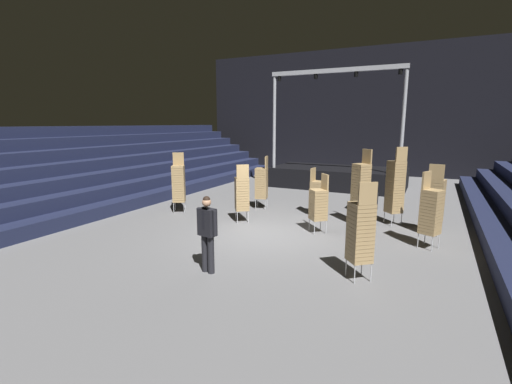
{
  "coord_description": "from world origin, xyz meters",
  "views": [
    {
      "loc": [
        4.41,
        -9.42,
        3.29
      ],
      "look_at": [
        0.03,
        -0.56,
        1.4
      ],
      "focal_mm": 25.3,
      "sensor_mm": 36.0,
      "label": 1
    }
  ],
  "objects_px": {
    "chair_stack_front_right": "(395,186)",
    "chair_stack_mid_centre": "(361,188)",
    "chair_stack_mid_left": "(262,182)",
    "chair_stack_mid_right": "(319,204)",
    "equipment_road_case": "(365,201)",
    "man_with_tie": "(207,230)",
    "chair_stack_rear_centre": "(317,192)",
    "chair_stack_aisle_left": "(431,211)",
    "chair_stack_aisle_right": "(435,200)",
    "chair_stack_rear_right": "(179,183)",
    "chair_stack_front_left": "(361,231)",
    "chair_stack_rear_left": "(242,193)",
    "stage_riser": "(338,176)"
  },
  "relations": [
    {
      "from": "stage_riser",
      "to": "equipment_road_case",
      "type": "xyz_separation_m",
      "value": [
        2.16,
        -4.61,
        -0.26
      ]
    },
    {
      "from": "chair_stack_mid_left",
      "to": "chair_stack_aisle_right",
      "type": "distance_m",
      "value": 6.11
    },
    {
      "from": "chair_stack_mid_centre",
      "to": "chair_stack_rear_centre",
      "type": "xyz_separation_m",
      "value": [
        -1.62,
        0.61,
        -0.38
      ]
    },
    {
      "from": "chair_stack_mid_left",
      "to": "chair_stack_mid_centre",
      "type": "relative_size",
      "value": 0.83
    },
    {
      "from": "chair_stack_mid_right",
      "to": "chair_stack_aisle_left",
      "type": "bearing_deg",
      "value": -133.21
    },
    {
      "from": "stage_riser",
      "to": "chair_stack_front_right",
      "type": "bearing_deg",
      "value": -61.69
    },
    {
      "from": "man_with_tie",
      "to": "chair_stack_mid_right",
      "type": "relative_size",
      "value": 0.97
    },
    {
      "from": "chair_stack_rear_left",
      "to": "equipment_road_case",
      "type": "bearing_deg",
      "value": 8.4
    },
    {
      "from": "man_with_tie",
      "to": "chair_stack_mid_left",
      "type": "height_order",
      "value": "chair_stack_mid_left"
    },
    {
      "from": "chair_stack_front_right",
      "to": "chair_stack_mid_centre",
      "type": "distance_m",
      "value": 1.13
    },
    {
      "from": "chair_stack_mid_right",
      "to": "chair_stack_aisle_left",
      "type": "distance_m",
      "value": 3.06
    },
    {
      "from": "chair_stack_aisle_left",
      "to": "chair_stack_aisle_right",
      "type": "bearing_deg",
      "value": -159.06
    },
    {
      "from": "stage_riser",
      "to": "chair_stack_mid_centre",
      "type": "distance_m",
      "value": 7.2
    },
    {
      "from": "chair_stack_front_right",
      "to": "chair_stack_mid_right",
      "type": "bearing_deg",
      "value": -178.21
    },
    {
      "from": "chair_stack_mid_centre",
      "to": "chair_stack_rear_left",
      "type": "relative_size",
      "value": 1.26
    },
    {
      "from": "chair_stack_mid_left",
      "to": "chair_stack_aisle_left",
      "type": "height_order",
      "value": "same"
    },
    {
      "from": "chair_stack_mid_right",
      "to": "chair_stack_rear_centre",
      "type": "bearing_deg",
      "value": -24.29
    },
    {
      "from": "chair_stack_front_right",
      "to": "chair_stack_mid_right",
      "type": "distance_m",
      "value": 2.81
    },
    {
      "from": "chair_stack_aisle_left",
      "to": "equipment_road_case",
      "type": "relative_size",
      "value": 2.28
    },
    {
      "from": "equipment_road_case",
      "to": "chair_stack_aisle_right",
      "type": "bearing_deg",
      "value": -43.6
    },
    {
      "from": "chair_stack_mid_right",
      "to": "chair_stack_aisle_left",
      "type": "relative_size",
      "value": 0.88
    },
    {
      "from": "equipment_road_case",
      "to": "man_with_tie",
      "type": "bearing_deg",
      "value": -105.38
    },
    {
      "from": "chair_stack_front_left",
      "to": "chair_stack_aisle_right",
      "type": "bearing_deg",
      "value": 31.58
    },
    {
      "from": "chair_stack_front_left",
      "to": "stage_riser",
      "type": "bearing_deg",
      "value": 65.75
    },
    {
      "from": "chair_stack_front_left",
      "to": "chair_stack_rear_left",
      "type": "distance_m",
      "value": 5.32
    },
    {
      "from": "chair_stack_rear_right",
      "to": "chair_stack_aisle_left",
      "type": "distance_m",
      "value": 8.48
    },
    {
      "from": "man_with_tie",
      "to": "chair_stack_rear_left",
      "type": "height_order",
      "value": "chair_stack_rear_left"
    },
    {
      "from": "man_with_tie",
      "to": "chair_stack_mid_left",
      "type": "distance_m",
      "value": 6.32
    },
    {
      "from": "chair_stack_mid_left",
      "to": "equipment_road_case",
      "type": "height_order",
      "value": "chair_stack_mid_left"
    },
    {
      "from": "chair_stack_rear_centre",
      "to": "chair_stack_aisle_left",
      "type": "height_order",
      "value": "chair_stack_aisle_left"
    },
    {
      "from": "chair_stack_mid_right",
      "to": "chair_stack_rear_right",
      "type": "height_order",
      "value": "chair_stack_rear_right"
    },
    {
      "from": "man_with_tie",
      "to": "chair_stack_aisle_right",
      "type": "distance_m",
      "value": 6.96
    },
    {
      "from": "chair_stack_mid_centre",
      "to": "chair_stack_aisle_left",
      "type": "bearing_deg",
      "value": -176.97
    },
    {
      "from": "chair_stack_front_left",
      "to": "chair_stack_rear_centre",
      "type": "distance_m",
      "value": 5.49
    },
    {
      "from": "chair_stack_front_right",
      "to": "chair_stack_rear_centre",
      "type": "height_order",
      "value": "chair_stack_front_right"
    },
    {
      "from": "chair_stack_front_left",
      "to": "chair_stack_mid_left",
      "type": "xyz_separation_m",
      "value": [
        -4.68,
        4.99,
        -0.04
      ]
    },
    {
      "from": "man_with_tie",
      "to": "equipment_road_case",
      "type": "xyz_separation_m",
      "value": [
        2.09,
        7.6,
        -0.65
      ]
    },
    {
      "from": "chair_stack_rear_right",
      "to": "chair_stack_aisle_left",
      "type": "height_order",
      "value": "chair_stack_rear_right"
    },
    {
      "from": "chair_stack_front_left",
      "to": "equipment_road_case",
      "type": "height_order",
      "value": "chair_stack_front_left"
    },
    {
      "from": "man_with_tie",
      "to": "equipment_road_case",
      "type": "distance_m",
      "value": 7.91
    },
    {
      "from": "chair_stack_mid_centre",
      "to": "equipment_road_case",
      "type": "xyz_separation_m",
      "value": [
        -0.2,
        2.16,
        -0.9
      ]
    },
    {
      "from": "chair_stack_front_right",
      "to": "chair_stack_mid_right",
      "type": "height_order",
      "value": "chair_stack_front_right"
    },
    {
      "from": "chair_stack_front_right",
      "to": "chair_stack_mid_left",
      "type": "height_order",
      "value": "chair_stack_front_right"
    },
    {
      "from": "chair_stack_mid_right",
      "to": "chair_stack_rear_centre",
      "type": "distance_m",
      "value": 2.14
    },
    {
      "from": "chair_stack_aisle_left",
      "to": "chair_stack_mid_right",
      "type": "bearing_deg",
      "value": -66.23
    },
    {
      "from": "man_with_tie",
      "to": "equipment_road_case",
      "type": "height_order",
      "value": "man_with_tie"
    },
    {
      "from": "chair_stack_aisle_right",
      "to": "equipment_road_case",
      "type": "distance_m",
      "value": 3.38
    },
    {
      "from": "chair_stack_mid_centre",
      "to": "equipment_road_case",
      "type": "distance_m",
      "value": 2.34
    },
    {
      "from": "chair_stack_front_right",
      "to": "chair_stack_mid_centre",
      "type": "relative_size",
      "value": 1.03
    },
    {
      "from": "man_with_tie",
      "to": "chair_stack_front_left",
      "type": "height_order",
      "value": "chair_stack_front_left"
    }
  ]
}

